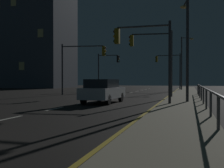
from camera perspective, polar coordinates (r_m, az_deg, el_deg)
ground_plane at (r=23.02m, az=-1.88°, el=-2.98°), size 112.00×112.00×0.00m
sidewalk_right at (r=21.98m, az=14.40°, el=-3.00°), size 2.60×77.00×0.14m
lane_markings_center at (r=26.37m, az=0.38°, el=-2.49°), size 0.14×50.00×0.01m
lane_edge_line at (r=27.04m, az=11.30°, el=-2.42°), size 0.14×53.00×0.01m
car at (r=18.61m, az=-1.83°, el=-1.34°), size 2.01×4.48×1.57m
traffic_light_near_left at (r=17.30m, az=6.40°, el=7.60°), size 3.55×0.34×4.87m
traffic_light_mid_left at (r=28.69m, az=-6.16°, el=5.14°), size 4.59×0.78×5.18m
traffic_light_far_left at (r=43.90m, az=11.47°, el=3.94°), size 3.85×0.54×5.40m
traffic_light_far_right at (r=39.86m, az=-0.91°, el=3.88°), size 3.11×0.46×5.26m
traffic_light_mid_right at (r=24.13m, az=8.30°, el=6.70°), size 3.64×0.63×5.51m
street_lamp_mid_block at (r=19.19m, az=14.87°, el=8.81°), size 0.62×1.79×6.70m
street_lamp_far_end at (r=42.00m, az=14.23°, el=5.09°), size 1.76×1.03×7.60m
barrier_fence at (r=15.57m, az=18.23°, el=-1.59°), size 0.09×26.30×0.98m
building_distant at (r=62.34m, az=-18.03°, el=9.88°), size 20.85×11.36×22.82m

